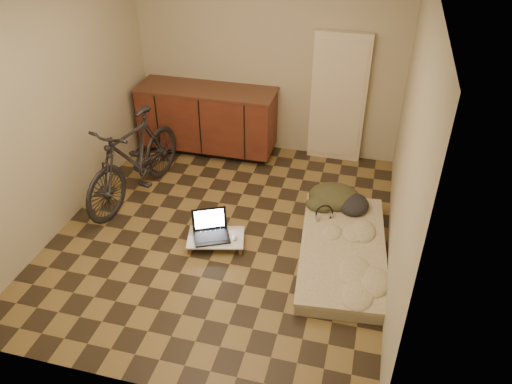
% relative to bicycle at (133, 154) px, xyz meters
% --- Properties ---
extents(room_shell, '(3.50, 4.00, 2.60)m').
position_rel_bicycle_xyz_m(room_shell, '(1.20, -0.41, 0.73)').
color(room_shell, olive).
rests_on(room_shell, ground).
extents(cabinets, '(1.84, 0.62, 0.91)m').
position_rel_bicycle_xyz_m(cabinets, '(0.45, 1.29, -0.10)').
color(cabinets, black).
rests_on(cabinets, ground).
extents(appliance_panel, '(0.70, 0.10, 1.70)m').
position_rel_bicycle_xyz_m(appliance_panel, '(2.15, 1.53, 0.28)').
color(appliance_panel, beige).
rests_on(appliance_panel, ground).
extents(bicycle, '(0.84, 1.83, 1.14)m').
position_rel_bicycle_xyz_m(bicycle, '(0.00, 0.00, 0.00)').
color(bicycle, black).
rests_on(bicycle, ground).
extents(futon, '(1.01, 1.84, 0.15)m').
position_rel_bicycle_xyz_m(futon, '(2.50, -0.51, -0.49)').
color(futon, '#ABA289').
rests_on(futon, ground).
extents(clothing_pile, '(0.66, 0.57, 0.25)m').
position_rel_bicycle_xyz_m(clothing_pile, '(2.37, 0.23, -0.30)').
color(clothing_pile, '#393A22').
rests_on(clothing_pile, futon).
extents(headphones, '(0.29, 0.28, 0.15)m').
position_rel_bicycle_xyz_m(headphones, '(2.25, -0.11, -0.35)').
color(headphones, black).
rests_on(headphones, futon).
extents(lap_desk, '(0.66, 0.51, 0.10)m').
position_rel_bicycle_xyz_m(lap_desk, '(1.19, -0.64, -0.49)').
color(lap_desk, brown).
rests_on(lap_desk, ground).
extents(laptop, '(0.47, 0.45, 0.25)m').
position_rel_bicycle_xyz_m(laptop, '(1.13, -0.62, -0.42)').
color(laptop, black).
rests_on(laptop, lap_desk).
extents(mouse, '(0.07, 0.10, 0.03)m').
position_rel_bicycle_xyz_m(mouse, '(1.39, -0.63, -0.46)').
color(mouse, white).
rests_on(mouse, lap_desk).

